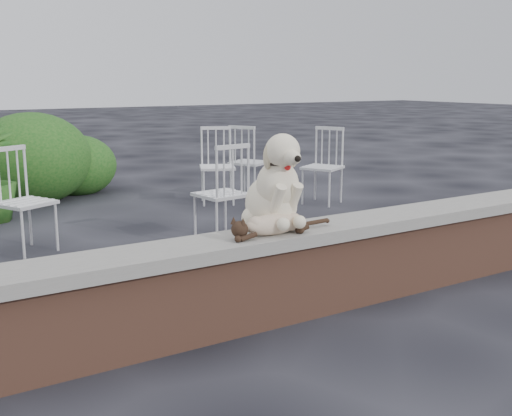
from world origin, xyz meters
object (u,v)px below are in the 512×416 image
chair_c (221,193)px  chair_b (217,166)px  chair_d (322,166)px  dog (271,180)px  chair_a (25,201)px  chair_e (249,161)px  cat (274,223)px

chair_c → chair_b: bearing=-124.2°
chair_d → dog: bearing=-70.1°
chair_d → chair_a: bearing=-111.0°
chair_e → dog: bearing=121.7°
cat → chair_e: (2.15, 3.80, -0.19)m
dog → cat: dog is taller
chair_e → chair_a: bearing=83.4°
chair_c → chair_a: same height
cat → chair_c: (0.72, 1.98, -0.19)m
chair_b → chair_a: bearing=-132.0°
cat → chair_d: size_ratio=0.94×
chair_c → chair_d: (1.95, 0.95, 0.00)m
chair_b → chair_d: (1.09, -0.70, 0.00)m
chair_d → chair_e: 1.02m
chair_c → chair_e: 2.31m
dog → chair_c: size_ratio=0.67×
cat → chair_b: chair_b is taller
chair_d → chair_c: bearing=-91.2°
dog → chair_d: size_ratio=0.67×
chair_b → chair_a: same height
cat → chair_a: chair_a is taller
chair_a → chair_d: 3.64m
chair_c → chair_d: 2.17m
cat → chair_e: 4.37m
dog → chair_b: (1.50, 3.48, -0.43)m
dog → chair_a: dog is taller
chair_b → cat: bearing=-88.9°
chair_a → chair_e: (3.10, 1.26, 0.00)m
cat → chair_b: size_ratio=0.94×
chair_c → dog: bearing=64.0°
chair_c → chair_d: bearing=-160.9°
chair_b → chair_a: 2.75m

